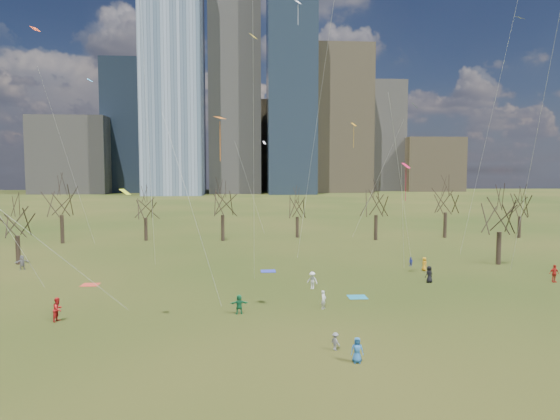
{
  "coord_description": "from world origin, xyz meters",
  "views": [
    {
      "loc": [
        -3.48,
        -37.62,
        10.97
      ],
      "look_at": [
        0.0,
        12.0,
        7.0
      ],
      "focal_mm": 32.0,
      "sensor_mm": 36.0,
      "label": 1
    }
  ],
  "objects": [
    {
      "name": "downtown_skyline",
      "position": [
        -2.43,
        210.64,
        39.01
      ],
      "size": [
        212.5,
        78.0,
        118.0
      ],
      "color": "slate",
      "rests_on": "ground"
    },
    {
      "name": "person_1",
      "position": [
        2.68,
        0.86,
        0.73
      ],
      "size": [
        0.61,
        0.64,
        1.47
      ],
      "primitive_type": "imported",
      "rotation": [
        0.0,
        0.0,
        0.92
      ],
      "color": "silver",
      "rests_on": "ground"
    },
    {
      "name": "person_0",
      "position": [
        2.85,
        -10.3,
        0.74
      ],
      "size": [
        0.76,
        0.53,
        1.47
      ],
      "primitive_type": "imported",
      "rotation": [
        0.0,
        0.0,
        6.19
      ],
      "color": "#2560A1",
      "rests_on": "ground"
    },
    {
      "name": "blanket_navy",
      "position": [
        -1.02,
        15.91,
        0.01
      ],
      "size": [
        1.6,
        1.5,
        0.03
      ],
      "primitive_type": "cube",
      "color": "#2632B5",
      "rests_on": "ground"
    },
    {
      "name": "person_3",
      "position": [
        1.97,
        -8.28,
        0.56
      ],
      "size": [
        0.71,
        0.83,
        1.11
      ],
      "primitive_type": "imported",
      "rotation": [
        0.0,
        0.0,
        2.08
      ],
      "color": "slate",
      "rests_on": "ground"
    },
    {
      "name": "person_12",
      "position": [
        16.03,
        14.98,
        0.75
      ],
      "size": [
        0.66,
        0.84,
        1.5
      ],
      "primitive_type": "imported",
      "rotation": [
        0.0,
        0.0,
        1.85
      ],
      "color": "orange",
      "rests_on": "ground"
    },
    {
      "name": "person_2",
      "position": [
        -17.11,
        -1.06,
        0.88
      ],
      "size": [
        0.84,
        0.98,
        1.77
      ],
      "primitive_type": "imported",
      "rotation": [
        0.0,
        0.0,
        1.35
      ],
      "color": "red",
      "rests_on": "ground"
    },
    {
      "name": "person_6",
      "position": [
        14.43,
        9.23,
        0.83
      ],
      "size": [
        0.94,
        0.77,
        1.66
      ],
      "primitive_type": "imported",
      "rotation": [
        0.0,
        0.0,
        3.48
      ],
      "color": "black",
      "rests_on": "ground"
    },
    {
      "name": "person_11",
      "position": [
        -28.1,
        18.61,
        0.81
      ],
      "size": [
        1.55,
        1.13,
        1.62
      ],
      "primitive_type": "imported",
      "rotation": [
        0.0,
        0.0,
        0.49
      ],
      "color": "slate",
      "rests_on": "ground"
    },
    {
      "name": "person_5",
      "position": [
        -3.98,
        -0.11,
        0.76
      ],
      "size": [
        1.44,
        0.57,
        1.51
      ],
      "primitive_type": "imported",
      "rotation": [
        0.0,
        0.0,
        3.23
      ],
      "color": "#186E42",
      "rests_on": "ground"
    },
    {
      "name": "ground",
      "position": [
        0.0,
        0.0,
        0.0
      ],
      "size": [
        500.0,
        500.0,
        0.0
      ],
      "primitive_type": "plane",
      "color": "black",
      "rests_on": "ground"
    },
    {
      "name": "kites_airborne",
      "position": [
        2.39,
        11.37,
        13.5
      ],
      "size": [
        49.64,
        48.17,
        31.62
      ],
      "color": "orange",
      "rests_on": "ground"
    },
    {
      "name": "person_10",
      "position": [
        26.76,
        8.62,
        0.87
      ],
      "size": [
        1.06,
        0.54,
        1.74
      ],
      "primitive_type": "imported",
      "rotation": [
        0.0,
        0.0,
        0.12
      ],
      "color": "red",
      "rests_on": "ground"
    },
    {
      "name": "blanket_teal",
      "position": [
        6.17,
        4.24,
        0.01
      ],
      "size": [
        1.6,
        1.5,
        0.03
      ],
      "primitive_type": "cube",
      "color": "#197199",
      "rests_on": "ground"
    },
    {
      "name": "person_8",
      "position": [
        15.39,
        17.49,
        0.53
      ],
      "size": [
        0.62,
        0.65,
        1.06
      ],
      "primitive_type": "imported",
      "rotation": [
        0.0,
        0.0,
        5.29
      ],
      "color": "#232B98",
      "rests_on": "ground"
    },
    {
      "name": "bare_tree_row",
      "position": [
        -0.09,
        37.22,
        6.12
      ],
      "size": [
        113.04,
        29.8,
        9.5
      ],
      "color": "black",
      "rests_on": "ground"
    },
    {
      "name": "blanket_crimson",
      "position": [
        -18.36,
        10.61,
        0.01
      ],
      "size": [
        1.6,
        1.5,
        0.03
      ],
      "primitive_type": "cube",
      "color": "red",
      "rests_on": "ground"
    },
    {
      "name": "person_9",
      "position": [
        2.69,
        7.59,
        0.8
      ],
      "size": [
        1.19,
        1.05,
        1.59
      ],
      "primitive_type": "imported",
      "rotation": [
        0.0,
        0.0,
        5.72
      ],
      "color": "silver",
      "rests_on": "ground"
    }
  ]
}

